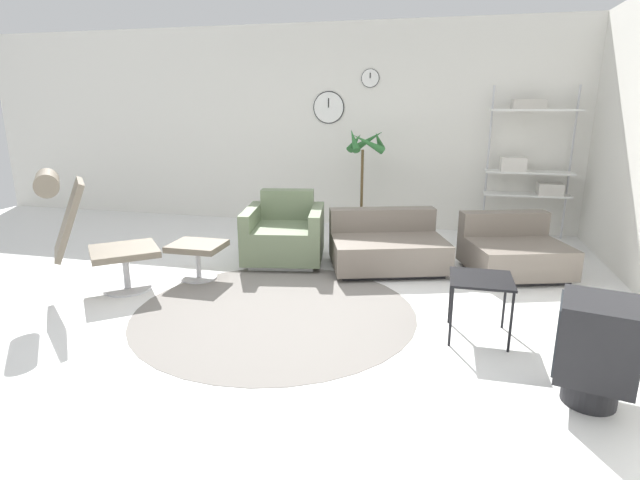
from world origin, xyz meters
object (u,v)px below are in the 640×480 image
couch_second (513,252)px  side_table (481,284)px  lounge_chair (86,224)px  ottoman (198,252)px  potted_plant (363,196)px  crt_television (595,347)px  couch_low (387,248)px  armchair_red (285,236)px  shelf_unit (529,156)px

couch_second → side_table: couch_second is taller
lounge_chair → ottoman: bearing=90.0°
ottoman → potted_plant: size_ratio=0.36×
side_table → crt_television: (0.59, -0.75, -0.07)m
couch_low → potted_plant: potted_plant is taller
lounge_chair → couch_second: (3.86, 1.59, -0.45)m
armchair_red → couch_second: 2.45m
couch_low → side_table: size_ratio=2.93×
side_table → armchair_red: bearing=143.2°
couch_second → side_table: 1.72m
couch_low → couch_second: same height
couch_low → crt_television: (1.45, -2.27, 0.14)m
crt_television → shelf_unit: 3.98m
crt_television → potted_plant: potted_plant is taller
crt_television → potted_plant: (-1.92, 3.52, 0.19)m
lounge_chair → armchair_red: 2.05m
ottoman → side_table: (2.67, -0.70, 0.14)m
side_table → crt_television: bearing=-51.8°
armchair_red → side_table: 2.51m
couch_second → crt_television: size_ratio=1.80×
ottoman → side_table: 2.77m
ottoman → couch_low: (1.81, 0.81, -0.06)m
lounge_chair → potted_plant: (2.09, 2.70, -0.13)m
lounge_chair → crt_television: lounge_chair is taller
side_table → shelf_unit: bearing=76.8°
crt_television → armchair_red: bearing=62.7°
lounge_chair → crt_television: 4.10m
ottoman → armchair_red: armchair_red is taller
couch_second → side_table: (-0.44, -1.65, 0.20)m
lounge_chair → shelf_unit: size_ratio=0.60×
armchair_red → potted_plant: potted_plant is taller
couch_second → potted_plant: size_ratio=0.81×
crt_television → shelf_unit: bearing=11.5°
lounge_chair → armchair_red: size_ratio=1.15×
armchair_red → side_table: (2.01, -1.50, 0.14)m
potted_plant → side_table: bearing=-64.4°
couch_low → shelf_unit: shelf_unit is taller
ottoman → couch_low: size_ratio=0.37×
couch_low → potted_plant: 1.37m
armchair_red → couch_second: size_ratio=0.87×
couch_low → ottoman: bearing=6.2°
couch_low → potted_plant: bearing=-87.7°
armchair_red → side_table: bearing=133.0°
couch_second → shelf_unit: bearing=-119.1°
couch_low → shelf_unit: size_ratio=0.71×
potted_plant → couch_second: bearing=-32.3°
shelf_unit → lounge_chair: bearing=-143.3°
couch_second → shelf_unit: size_ratio=0.60×
armchair_red → lounge_chair: bearing=35.2°
side_table → shelf_unit: 3.31m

